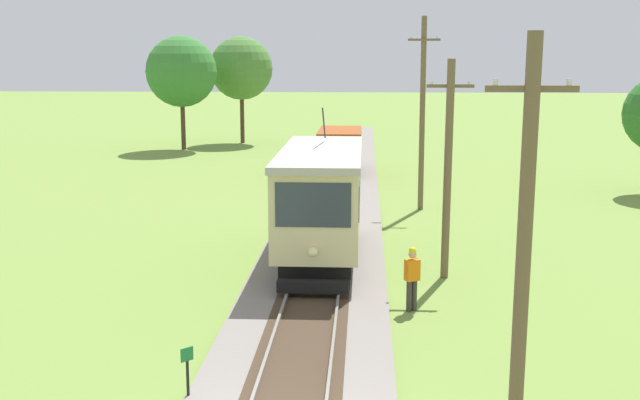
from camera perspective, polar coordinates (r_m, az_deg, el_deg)
name	(u,v)px	position (r m, az deg, el deg)	size (l,w,h in m)	color
red_tram	(321,199)	(25.39, 0.09, 0.07)	(2.60, 8.54, 4.79)	beige
freight_car	(340,148)	(44.36, 1.48, 3.80)	(2.40, 5.20, 2.31)	#93471E
utility_pole_foreground	(523,258)	(12.70, 14.70, -4.10)	(1.40, 0.37, 7.21)	brown
utility_pole_near_tram	(448,168)	(23.82, 9.36, 2.33)	(1.40, 0.48, 6.74)	brown
utility_pole_mid	(422,112)	(34.68, 7.52, 6.41)	(1.40, 0.54, 8.49)	brown
trackside_signal_marker	(188,372)	(15.95, -9.70, -12.34)	(0.21, 0.21, 1.18)	black
track_worker	(412,276)	(21.15, 6.77, -5.55)	(0.45, 0.39, 1.78)	#38332D
tree_left_near	(181,72)	(57.22, -10.14, 9.25)	(5.06, 5.06, 8.15)	#4C3823
tree_left_far	(241,68)	(60.89, -5.79, 9.59)	(4.84, 4.84, 8.20)	#4C3823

